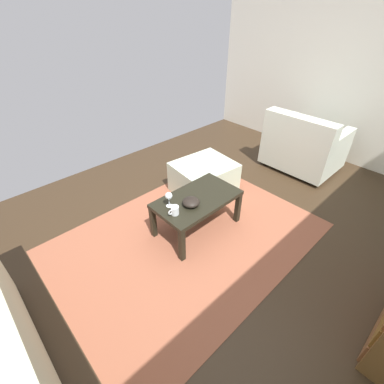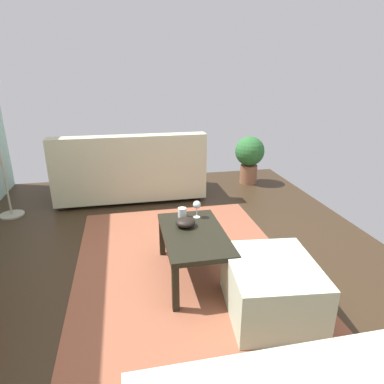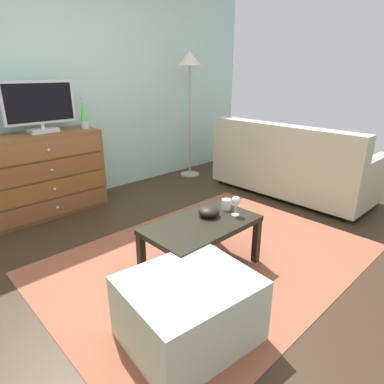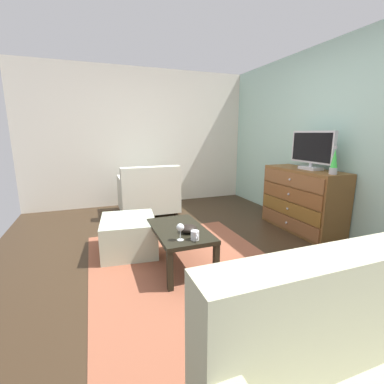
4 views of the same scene
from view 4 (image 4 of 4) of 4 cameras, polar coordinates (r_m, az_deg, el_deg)
The scene contains 13 objects.
ground_plane at distance 3.02m, azimuth 1.94°, elevation -14.69°, with size 5.92×4.47×0.05m, color #362718.
wall_accent_rear at distance 3.92m, azimuth 30.60°, elevation 9.36°, with size 5.92×0.12×2.52m, color #A6CEBF.
wall_plain_left at distance 5.31m, azimuth -9.45°, elevation 11.25°, with size 0.12×4.47×2.52m, color silver.
area_rug at distance 2.78m, azimuth -0.39°, elevation -16.58°, with size 2.60×1.90×0.01m, color brown.
dresser at distance 4.06m, azimuth 22.35°, elevation -1.58°, with size 1.19×0.49×0.87m.
tv at distance 3.92m, azimuth 24.17°, elevation 8.27°, with size 0.71×0.18×0.51m.
lava_lamp at distance 3.59m, azimuth 27.97°, elevation 5.65°, with size 0.09×0.09×0.33m.
coffee_table at distance 2.76m, azimuth -2.64°, elevation -8.85°, with size 0.87×0.50×0.41m.
wine_glass at distance 2.42m, azimuth -2.51°, elevation -7.64°, with size 0.07×0.07×0.16m.
mug at distance 2.45m, azimuth 0.65°, elevation -9.20°, with size 0.11×0.08×0.08m.
bowl_decorative at distance 2.63m, azimuth -0.79°, elevation -7.78°, with size 0.17×0.17×0.08m, color black.
armchair at distance 4.64m, azimuth -9.24°, elevation -0.30°, with size 0.80×0.95×0.83m.
ottoman at distance 3.23m, azimuth -13.28°, elevation -8.86°, with size 0.70×0.60×0.40m, color beige.
Camera 4 is at (2.48, -1.03, 1.35)m, focal length 25.09 mm.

